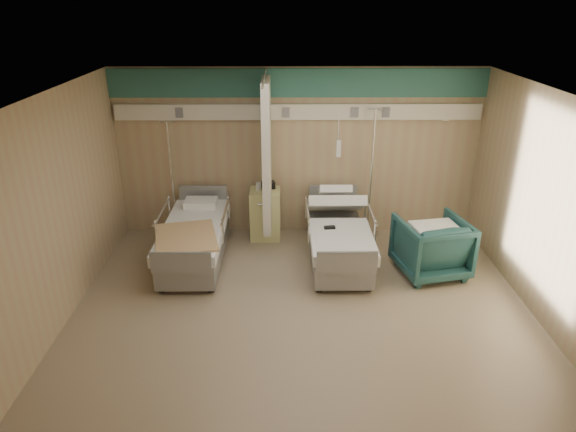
{
  "coord_description": "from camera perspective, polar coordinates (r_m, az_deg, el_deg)",
  "views": [
    {
      "loc": [
        -0.23,
        -5.76,
        3.81
      ],
      "look_at": [
        -0.18,
        0.6,
        1.08
      ],
      "focal_mm": 32.0,
      "sensor_mm": 36.0,
      "label": 1
    }
  ],
  "objects": [
    {
      "name": "bedside_cabinet",
      "position": [
        8.66,
        -2.54,
        0.23
      ],
      "size": [
        0.5,
        0.48,
        0.85
      ],
      "primitive_type": "cube",
      "color": "#D1CF82",
      "rests_on": "ground"
    },
    {
      "name": "room_walls",
      "position": [
        6.33,
        1.38,
        5.32
      ],
      "size": [
        6.04,
        5.04,
        2.82
      ],
      "color": "tan",
      "rests_on": "ground"
    },
    {
      "name": "call_remote",
      "position": [
        7.64,
        4.65,
        -1.27
      ],
      "size": [
        0.17,
        0.09,
        0.04
      ],
      "primitive_type": "cube",
      "rotation": [
        0.0,
        0.0,
        0.12
      ],
      "color": "black",
      "rests_on": "bed_right"
    },
    {
      "name": "iv_stand_right",
      "position": [
        8.83,
        8.96,
        0.61
      ],
      "size": [
        0.39,
        0.39,
        2.19
      ],
      "rotation": [
        0.0,
        0.0,
        -0.28
      ],
      "color": "silver",
      "rests_on": "ground"
    },
    {
      "name": "toiletry_bag",
      "position": [
        8.57,
        -2.2,
        3.44
      ],
      "size": [
        0.24,
        0.18,
        0.11
      ],
      "primitive_type": "cube",
      "rotation": [
        0.0,
        0.0,
        0.27
      ],
      "color": "black",
      "rests_on": "bedside_cabinet"
    },
    {
      "name": "waffle_blanket",
      "position": [
        7.6,
        16.33,
        -0.19
      ],
      "size": [
        0.73,
        0.68,
        0.07
      ],
      "primitive_type": "cube",
      "rotation": [
        0.0,
        0.0,
        3.31
      ],
      "color": "white",
      "rests_on": "visitor_armchair"
    },
    {
      "name": "ground",
      "position": [
        6.91,
        1.56,
        -10.2
      ],
      "size": [
        6.0,
        5.0,
        0.0
      ],
      "primitive_type": "cube",
      "color": "gray",
      "rests_on": "ground"
    },
    {
      "name": "iv_stand_left",
      "position": [
        8.89,
        -12.42,
        0.22
      ],
      "size": [
        0.36,
        0.36,
        2.0
      ],
      "rotation": [
        0.0,
        0.0,
        0.14
      ],
      "color": "silver",
      "rests_on": "ground"
    },
    {
      "name": "white_cup",
      "position": [
        8.5,
        -3.3,
        3.32
      ],
      "size": [
        0.1,
        0.1,
        0.13
      ],
      "primitive_type": "cylinder",
      "rotation": [
        0.0,
        0.0,
        0.09
      ],
      "color": "white",
      "rests_on": "bedside_cabinet"
    },
    {
      "name": "visitor_armchair",
      "position": [
        7.81,
        15.63,
        -3.29
      ],
      "size": [
        1.11,
        1.13,
        0.87
      ],
      "primitive_type": "imported",
      "rotation": [
        0.0,
        0.0,
        3.36
      ],
      "color": "#1D484A",
      "rests_on": "ground"
    },
    {
      "name": "bed_left",
      "position": [
        8.0,
        -10.28,
        -3.05
      ],
      "size": [
        1.0,
        2.16,
        0.63
      ],
      "primitive_type": null,
      "color": "silver",
      "rests_on": "ground"
    },
    {
      "name": "tan_blanket",
      "position": [
        7.45,
        -11.27,
        -2.33
      ],
      "size": [
        1.05,
        1.21,
        0.04
      ],
      "primitive_type": "cube",
      "rotation": [
        0.0,
        0.0,
        0.23
      ],
      "color": "tan",
      "rests_on": "bed_left"
    },
    {
      "name": "bed_right",
      "position": [
        7.92,
        5.61,
        -3.03
      ],
      "size": [
        1.0,
        2.16,
        0.63
      ],
      "primitive_type": null,
      "color": "silver",
      "rests_on": "ground"
    }
  ]
}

